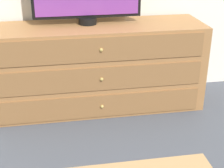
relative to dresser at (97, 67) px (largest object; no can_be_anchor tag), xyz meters
name	(u,v)px	position (x,y,z in m)	size (l,w,h in m)	color
ground_plane	(78,92)	(-0.13, 0.25, -0.30)	(12.00, 12.00, 0.00)	#474C56
dresser	(97,67)	(0.00, 0.00, 0.00)	(1.48, 0.45, 0.61)	#9E6B3D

